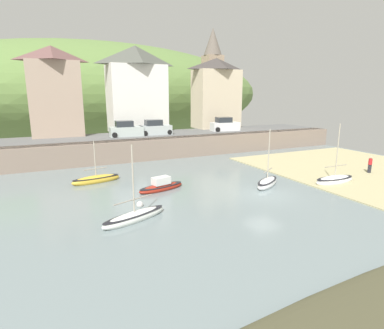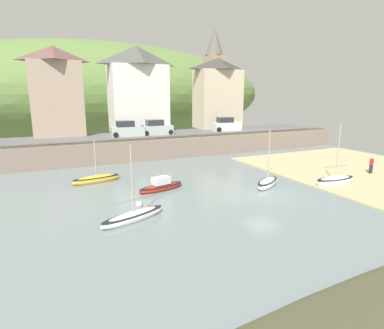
% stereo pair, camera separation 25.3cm
% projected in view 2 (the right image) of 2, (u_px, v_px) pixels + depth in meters
% --- Properties ---
extents(quay_seawall, '(48.00, 9.40, 2.40)m').
position_uv_depth(quay_seawall, '(177.00, 145.00, 39.71)').
color(quay_seawall, gray).
rests_on(quay_seawall, ground).
extents(hillside_backdrop, '(80.00, 44.00, 21.66)m').
position_uv_depth(hillside_backdrop, '(95.00, 94.00, 70.02)').
color(hillside_backdrop, '#5F7E3F').
rests_on(hillside_backdrop, ground).
extents(waterfront_building_left, '(6.32, 5.38, 10.95)m').
position_uv_depth(waterfront_building_left, '(56.00, 91.00, 39.68)').
color(waterfront_building_left, tan).
rests_on(waterfront_building_left, ground).
extents(waterfront_building_centre, '(7.95, 5.03, 11.57)m').
position_uv_depth(waterfront_building_centre, '(138.00, 89.00, 43.92)').
color(waterfront_building_centre, white).
rests_on(waterfront_building_centre, ground).
extents(waterfront_building_right, '(7.13, 4.45, 10.53)m').
position_uv_depth(waterfront_building_right, '(218.00, 93.00, 49.24)').
color(waterfront_building_right, beige).
rests_on(waterfront_building_right, ground).
extents(church_with_spire, '(3.00, 3.00, 15.65)m').
position_uv_depth(church_with_spire, '(214.00, 76.00, 52.81)').
color(church_with_spire, tan).
rests_on(church_with_spire, ground).
extents(fishing_boat_green, '(4.26, 2.15, 1.22)m').
position_uv_depth(fishing_boat_green, '(161.00, 186.00, 25.75)').
color(fishing_boat_green, maroon).
rests_on(fishing_boat_green, ground).
extents(sailboat_nearest_shore, '(4.60, 2.56, 4.89)m').
position_uv_depth(sailboat_nearest_shore, '(133.00, 216.00, 19.52)').
color(sailboat_nearest_shore, white).
rests_on(sailboat_nearest_shore, ground).
extents(motorboat_with_cabin, '(3.71, 2.99, 5.00)m').
position_uv_depth(motorboat_with_cabin, '(267.00, 183.00, 26.77)').
color(motorboat_with_cabin, white).
rests_on(motorboat_with_cabin, ground).
extents(sailboat_white_hull, '(4.38, 1.81, 3.85)m').
position_uv_depth(sailboat_white_hull, '(97.00, 179.00, 27.98)').
color(sailboat_white_hull, gold).
rests_on(sailboat_white_hull, ground).
extents(sailboat_tall_mast, '(4.09, 1.35, 5.41)m').
position_uv_depth(sailboat_tall_mast, '(335.00, 180.00, 27.44)').
color(sailboat_tall_mast, white).
rests_on(sailboat_tall_mast, ground).
extents(parked_car_near_slipway, '(4.19, 1.92, 1.95)m').
position_uv_depth(parked_car_near_slipway, '(127.00, 130.00, 39.89)').
color(parked_car_near_slipway, '#B0BEBA').
rests_on(parked_car_near_slipway, ground).
extents(parked_car_by_wall, '(4.15, 1.82, 1.95)m').
position_uv_depth(parked_car_by_wall, '(156.00, 128.00, 41.46)').
color(parked_car_by_wall, '#B0BBBB').
rests_on(parked_car_by_wall, ground).
extents(parked_car_end_of_row, '(4.26, 2.12, 1.95)m').
position_uv_depth(parked_car_end_of_row, '(226.00, 125.00, 45.81)').
color(parked_car_end_of_row, silver).
rests_on(parked_car_end_of_row, ground).
extents(person_on_slipway, '(0.34, 0.34, 1.62)m').
position_uv_depth(person_on_slipway, '(371.00, 164.00, 30.59)').
color(person_on_slipway, '#282833').
rests_on(person_on_slipway, ground).
extents(mooring_buoy, '(0.47, 0.47, 0.47)m').
position_uv_depth(mooring_buoy, '(139.00, 204.00, 21.98)').
color(mooring_buoy, silver).
rests_on(mooring_buoy, ground).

